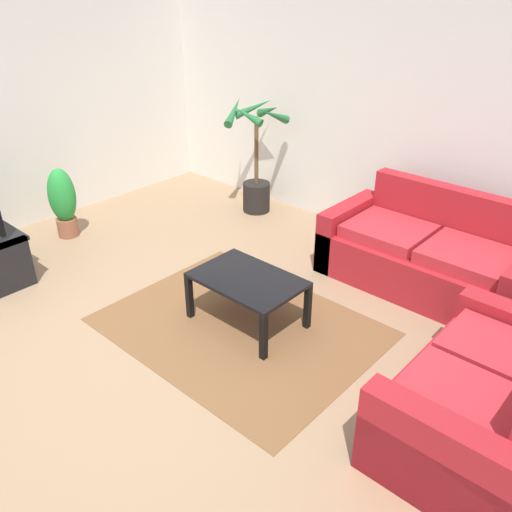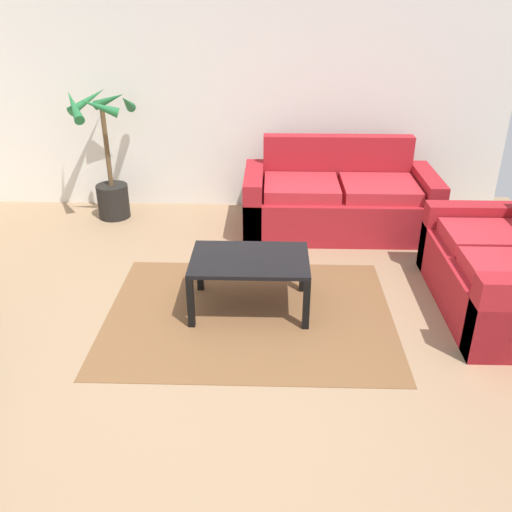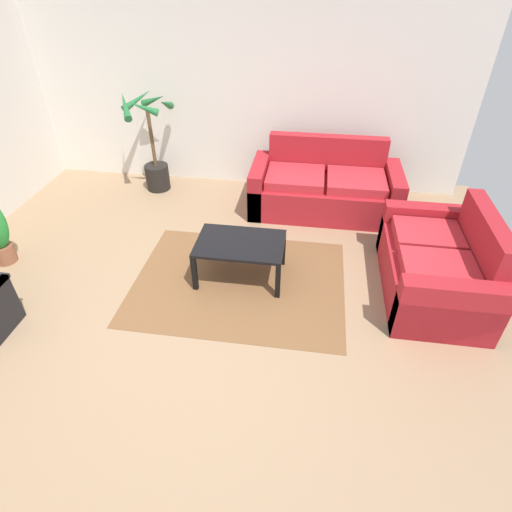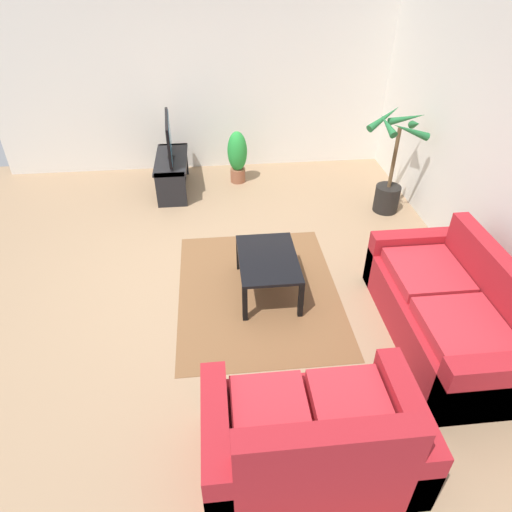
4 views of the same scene
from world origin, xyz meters
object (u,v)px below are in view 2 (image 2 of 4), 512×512
at_px(coffee_table, 250,265).
at_px(potted_palm, 108,168).
at_px(couch_main, 338,202).
at_px(couch_loveseat, 506,274).

xyz_separation_m(coffee_table, potted_palm, (-1.57, 1.84, 0.18)).
distance_m(couch_main, coffee_table, 1.79).
bearing_deg(couch_main, couch_loveseat, -53.19).
bearing_deg(couch_main, coffee_table, -118.13).
height_order(coffee_table, potted_palm, potted_palm).
relative_size(coffee_table, potted_palm, 0.65).
bearing_deg(potted_palm, couch_main, -6.35).
distance_m(couch_main, potted_palm, 2.44).
xyz_separation_m(couch_main, coffee_table, (-0.84, -1.57, 0.08)).
distance_m(couch_main, couch_loveseat, 1.89).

